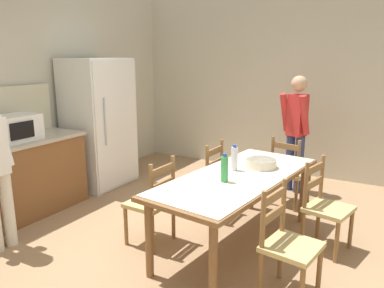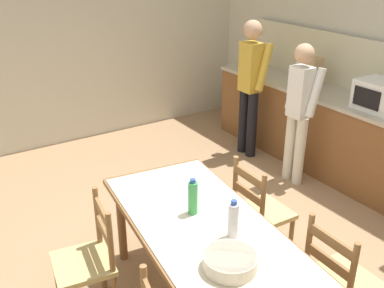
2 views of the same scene
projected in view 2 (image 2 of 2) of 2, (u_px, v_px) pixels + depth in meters
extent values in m
plane|color=#9E7A56|center=(207.00, 266.00, 3.78)|extent=(8.32, 8.32, 0.00)
cube|color=beige|center=(63.00, 33.00, 5.69)|extent=(0.12, 5.20, 2.90)
cube|color=brown|center=(319.00, 130.00, 5.38)|extent=(3.09, 0.62, 0.89)
cube|color=#B2A893|center=(324.00, 93.00, 5.19)|extent=(3.13, 0.66, 0.04)
cube|color=#B7BCC1|center=(282.00, 78.00, 5.72)|extent=(0.52, 0.38, 0.02)
cube|color=beige|center=(345.00, 62.00, 5.22)|extent=(3.09, 0.03, 0.60)
cube|color=white|center=(383.00, 96.00, 4.52)|extent=(0.50, 0.38, 0.30)
cube|color=black|center=(366.00, 98.00, 4.46)|extent=(0.30, 0.01, 0.19)
cube|color=tan|center=(310.00, 72.00, 5.25)|extent=(0.24, 0.16, 0.36)
cylinder|color=brown|center=(121.00, 223.00, 3.74)|extent=(0.07, 0.07, 0.71)
cylinder|color=brown|center=(192.00, 205.00, 4.00)|extent=(0.07, 0.07, 0.71)
cube|color=brown|center=(210.00, 236.00, 2.95)|extent=(2.16, 1.10, 0.04)
cube|color=beige|center=(210.00, 233.00, 2.94)|extent=(2.07, 1.06, 0.01)
cylinder|color=green|center=(193.00, 198.00, 3.10)|extent=(0.07, 0.07, 0.24)
cylinder|color=#2D51B2|center=(193.00, 181.00, 3.05)|extent=(0.04, 0.04, 0.03)
cylinder|color=silver|center=(233.00, 221.00, 2.85)|extent=(0.07, 0.07, 0.24)
cylinder|color=#2D51B2|center=(234.00, 202.00, 2.79)|extent=(0.04, 0.04, 0.03)
cylinder|color=beige|center=(230.00, 262.00, 2.59)|extent=(0.32, 0.32, 0.09)
cylinder|color=beige|center=(230.00, 257.00, 2.58)|extent=(0.31, 0.31, 0.02)
cylinder|color=olive|center=(336.00, 282.00, 3.30)|extent=(0.04, 0.04, 0.41)
cube|color=tan|center=(343.00, 280.00, 2.99)|extent=(0.43, 0.41, 0.04)
cylinder|color=olive|center=(352.00, 275.00, 2.67)|extent=(0.04, 0.04, 0.46)
cylinder|color=olive|center=(309.00, 244.00, 2.95)|extent=(0.04, 0.04, 0.46)
cube|color=olive|center=(332.00, 242.00, 2.76)|extent=(0.36, 0.03, 0.07)
cube|color=olive|center=(329.00, 262.00, 2.82)|extent=(0.36, 0.03, 0.07)
cylinder|color=olive|center=(58.00, 280.00, 3.32)|extent=(0.04, 0.04, 0.41)
cylinder|color=olive|center=(103.00, 268.00, 3.45)|extent=(0.04, 0.04, 0.41)
cube|color=tan|center=(83.00, 264.00, 3.15)|extent=(0.47, 0.46, 0.04)
cylinder|color=olive|center=(98.00, 215.00, 3.26)|extent=(0.04, 0.04, 0.46)
cylinder|color=olive|center=(110.00, 243.00, 2.96)|extent=(0.04, 0.04, 0.46)
cube|color=olive|center=(102.00, 212.00, 3.06)|extent=(0.36, 0.08, 0.07)
cube|color=olive|center=(104.00, 231.00, 3.12)|extent=(0.36, 0.08, 0.07)
cylinder|color=olive|center=(291.00, 239.00, 3.79)|extent=(0.04, 0.04, 0.41)
cylinder|color=olive|center=(264.00, 219.00, 4.07)|extent=(0.04, 0.04, 0.41)
cylinder|color=olive|center=(259.00, 252.00, 3.63)|extent=(0.04, 0.04, 0.41)
cylinder|color=olive|center=(233.00, 230.00, 3.91)|extent=(0.04, 0.04, 0.41)
cube|color=tan|center=(263.00, 212.00, 3.76)|extent=(0.43, 0.41, 0.04)
cylinder|color=olive|center=(263.00, 201.00, 3.44)|extent=(0.04, 0.04, 0.46)
cylinder|color=olive|center=(235.00, 182.00, 3.72)|extent=(0.04, 0.04, 0.46)
cube|color=olive|center=(249.00, 177.00, 3.52)|extent=(0.36, 0.04, 0.07)
cube|color=olive|center=(248.00, 194.00, 3.59)|extent=(0.36, 0.04, 0.07)
cylinder|color=black|center=(243.00, 121.00, 5.73)|extent=(0.13, 0.13, 0.84)
cylinder|color=black|center=(252.00, 125.00, 5.60)|extent=(0.13, 0.13, 0.84)
cube|color=gold|center=(251.00, 67.00, 5.37)|extent=(0.24, 0.19, 0.59)
sphere|color=tan|center=(253.00, 30.00, 5.19)|extent=(0.22, 0.22, 0.22)
cylinder|color=gold|center=(246.00, 62.00, 5.52)|extent=(0.09, 0.23, 0.56)
cylinder|color=gold|center=(264.00, 67.00, 5.27)|extent=(0.09, 0.23, 0.56)
cylinder|color=silver|center=(290.00, 147.00, 5.07)|extent=(0.12, 0.12, 0.78)
cylinder|color=silver|center=(300.00, 151.00, 4.95)|extent=(0.12, 0.12, 0.78)
cube|color=white|center=(300.00, 92.00, 4.74)|extent=(0.22, 0.18, 0.55)
sphere|color=tan|center=(304.00, 54.00, 4.58)|extent=(0.21, 0.21, 0.21)
cylinder|color=white|center=(295.00, 86.00, 4.88)|extent=(0.09, 0.21, 0.52)
cylinder|color=white|center=(316.00, 93.00, 4.65)|extent=(0.09, 0.21, 0.52)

